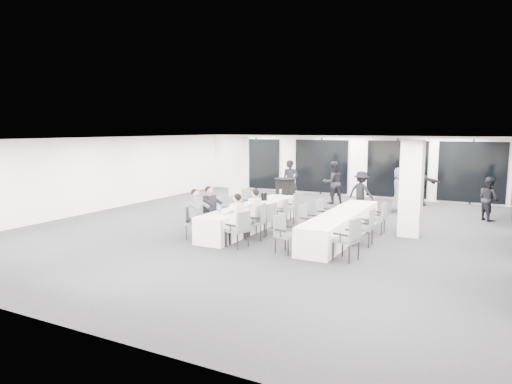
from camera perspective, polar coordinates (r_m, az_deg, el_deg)
room at (r=14.90m, az=6.22°, el=1.21°), size 14.04×16.04×2.84m
column_left at (r=18.36m, az=-2.16°, el=2.55°), size 0.60×0.60×2.80m
column_right at (r=13.93m, az=18.84°, el=0.42°), size 0.60×0.60×2.80m
banquet_table_main at (r=14.28m, az=-0.69°, el=-3.14°), size 0.90×5.00×0.75m
banquet_table_side at (r=13.25m, az=10.57°, el=-4.15°), size 0.90×5.00×0.75m
cocktail_table at (r=17.87m, az=3.66°, el=-0.17°), size 0.86×0.86×1.20m
chair_main_left_near at (r=13.08m, az=-7.89°, el=-3.51°), size 0.54×0.58×0.94m
chair_main_left_second at (r=13.65m, az=-6.19°, el=-2.80°), size 0.54×0.60×1.03m
chair_main_left_mid at (r=14.41m, az=-4.16°, el=-2.35°), size 0.56×0.60×0.97m
chair_main_left_fourth at (r=15.10m, az=-2.53°, el=-1.96°), size 0.48×0.53×0.92m
chair_main_left_far at (r=15.93m, az=-0.82°, el=-1.18°), size 0.54×0.60×1.04m
chair_main_right_near at (r=12.00m, az=-2.06°, el=-4.39°), size 0.60×0.62×0.98m
chair_main_right_second at (r=12.91m, az=0.28°, el=-3.40°), size 0.62×0.65×1.02m
chair_main_right_mid at (r=13.47m, az=1.48°, el=-3.12°), size 0.57×0.60×0.94m
chair_main_right_fourth at (r=14.38m, az=3.27°, el=-2.50°), size 0.52×0.56×0.91m
chair_main_right_far at (r=15.26m, az=4.81°, el=-1.70°), size 0.60×0.63×1.00m
chair_side_left_near at (r=11.55m, az=3.53°, el=-4.94°), size 0.58×0.61×0.96m
chair_side_left_mid at (r=13.01m, az=6.42°, el=-3.43°), size 0.54×0.59×0.99m
chair_side_left_far at (r=14.28m, az=8.42°, el=-2.55°), size 0.53×0.58×0.95m
chair_side_right_near at (r=11.03m, az=11.62°, el=-5.48°), size 0.63×0.66×1.03m
chair_side_right_mid at (r=12.53m, az=13.62°, el=-4.00°), size 0.52×0.58×1.01m
chair_side_right_far at (r=14.07m, az=15.17°, el=-2.92°), size 0.48×0.54×0.94m
seated_guest_a at (r=12.95m, az=-7.29°, el=-2.38°), size 0.50×0.38×1.44m
seated_guest_b at (r=13.52m, az=-5.59°, el=-1.91°), size 0.50×0.38×1.44m
seated_guest_c at (r=12.04m, az=-2.70°, el=-3.10°), size 0.50×0.38×1.44m
seated_guest_d at (r=12.92m, az=-0.43°, el=-2.34°), size 0.50×0.38×1.44m
standing_guest_a at (r=19.09m, az=4.30°, el=1.64°), size 0.93×0.85×2.07m
standing_guest_b at (r=19.31m, az=9.60°, el=1.53°), size 1.11×1.09×2.01m
standing_guest_c at (r=17.50m, az=13.01°, el=0.36°), size 1.24×0.86×1.75m
standing_guest_e at (r=17.85m, az=17.51°, el=0.63°), size 0.67×0.99×1.93m
standing_guest_f at (r=19.74m, az=19.69°, el=1.36°), size 1.96×1.03×2.04m
standing_guest_g at (r=20.63m, az=-2.39°, el=2.02°), size 0.90×0.83×2.00m
standing_guest_h at (r=17.40m, az=27.10°, el=-0.44°), size 0.88×0.95×1.70m
ice_bucket_near at (r=13.46m, az=-1.93°, el=-1.71°), size 0.20×0.20×0.23m
ice_bucket_far at (r=15.15m, az=1.01°, el=-0.59°), size 0.22×0.22×0.25m
water_bottle_a at (r=12.76m, az=-4.63°, el=-2.25°), size 0.07×0.07×0.23m
water_bottle_b at (r=14.35m, az=-0.09°, el=-1.15°), size 0.07×0.07×0.21m
water_bottle_c at (r=16.15m, az=3.08°, el=-0.09°), size 0.08×0.08×0.24m
plate_a at (r=12.79m, az=-4.51°, el=-2.71°), size 0.22×0.22×0.03m
plate_b at (r=12.55m, az=-3.79°, el=-2.90°), size 0.19×0.19×0.03m
plate_c at (r=13.83m, az=-1.65°, el=-1.88°), size 0.19×0.19×0.03m
wine_glass at (r=12.16m, az=-5.18°, el=-2.65°), size 0.07×0.07×0.19m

